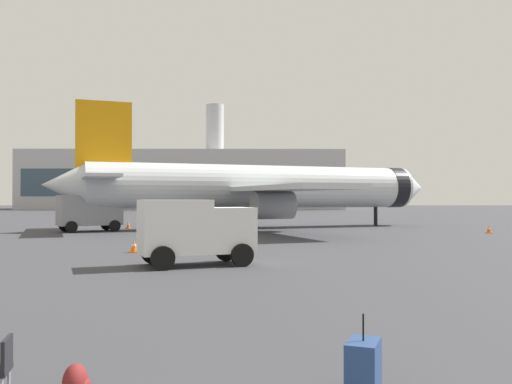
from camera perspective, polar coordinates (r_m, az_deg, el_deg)
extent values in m
cylinder|color=silver|center=(48.59, 0.43, 0.58)|extent=(29.51, 13.76, 3.80)
cone|color=silver|center=(56.44, 15.98, 0.43)|extent=(3.48, 4.21, 3.61)
cone|color=silver|center=(45.39, -19.54, 0.70)|extent=(4.17, 4.30, 3.42)
cylinder|color=black|center=(55.16, 14.14, 0.45)|extent=(2.63, 4.12, 3.88)
cube|color=silver|center=(55.83, -3.47, 0.11)|extent=(9.95, 16.68, 0.36)
cube|color=silver|center=(40.80, 3.14, 0.39)|extent=(9.95, 16.68, 0.36)
cylinder|color=gray|center=(53.44, -2.68, -1.25)|extent=(3.76, 3.16, 2.20)
cylinder|color=gray|center=(43.10, 1.80, -1.39)|extent=(3.76, 3.16, 2.20)
cube|color=orange|center=(45.77, -15.63, 5.20)|extent=(4.26, 1.83, 6.40)
cube|color=silver|center=(48.71, -16.55, 1.31)|extent=(4.48, 6.53, 0.24)
cube|color=silver|center=(42.34, -15.95, 1.60)|extent=(4.48, 6.53, 0.24)
cylinder|color=black|center=(54.07, 12.41, -2.50)|extent=(0.36, 0.36, 1.80)
cylinder|color=black|center=(50.21, -2.68, -2.66)|extent=(0.44, 0.44, 1.80)
cylinder|color=black|center=(45.67, -0.84, -2.86)|extent=(0.44, 0.44, 1.80)
cube|color=gray|center=(45.93, -15.12, -2.05)|extent=(2.58, 2.75, 2.04)
cube|color=#1E232D|center=(46.13, -14.27, -1.45)|extent=(1.09, 1.74, 0.84)
cube|color=gray|center=(45.29, -18.03, -1.84)|extent=(3.81, 3.50, 2.40)
cylinder|color=black|center=(47.10, -15.39, -3.31)|extent=(0.88, 0.65, 0.90)
cylinder|color=black|center=(44.90, -14.55, -3.45)|extent=(0.88, 0.65, 0.90)
cylinder|color=black|center=(46.26, -19.39, -3.35)|extent=(0.88, 0.65, 0.90)
cylinder|color=black|center=(44.02, -18.74, -3.49)|extent=(0.88, 0.65, 0.90)
cube|color=white|center=(22.04, -2.90, -3.95)|extent=(2.34, 2.48, 1.78)
cube|color=#1E232D|center=(22.25, -1.06, -2.83)|extent=(0.69, 1.72, 0.74)
cube|color=white|center=(21.46, -8.52, -3.61)|extent=(3.16, 2.78, 2.10)
cylinder|color=black|center=(23.17, -3.18, -6.11)|extent=(0.92, 0.51, 0.90)
cylinder|color=black|center=(21.19, -1.46, -6.62)|extent=(0.92, 0.51, 0.90)
cylinder|color=black|center=(22.45, -10.74, -6.27)|extent=(0.92, 0.51, 0.90)
cylinder|color=black|center=(20.39, -9.73, -6.85)|extent=(0.92, 0.51, 0.90)
cube|color=#F2590C|center=(56.14, -11.63, -3.33)|extent=(0.44, 0.44, 0.04)
cone|color=#F2590C|center=(56.13, -11.62, -3.01)|extent=(0.36, 0.36, 0.60)
cylinder|color=white|center=(56.13, -11.62, -2.97)|extent=(0.23, 0.23, 0.10)
cube|color=#F2590C|center=(48.86, -13.23, -3.73)|extent=(0.44, 0.44, 0.04)
cone|color=#F2590C|center=(48.84, -13.23, -3.36)|extent=(0.36, 0.36, 0.58)
cylinder|color=white|center=(48.84, -13.23, -3.33)|extent=(0.23, 0.23, 0.10)
cube|color=#F2590C|center=(27.39, -12.65, -6.15)|extent=(0.44, 0.44, 0.04)
cone|color=#F2590C|center=(27.36, -12.65, -5.52)|extent=(0.36, 0.36, 0.57)
cylinder|color=white|center=(27.36, -12.65, -5.46)|extent=(0.23, 0.23, 0.10)
cube|color=#F2590C|center=(44.91, 23.20, -3.96)|extent=(0.44, 0.44, 0.04)
cone|color=#F2590C|center=(44.89, 23.20, -3.57)|extent=(0.36, 0.36, 0.58)
cylinder|color=white|center=(44.89, 23.20, -3.53)|extent=(0.23, 0.23, 0.10)
cube|color=navy|center=(7.80, 11.17, -17.51)|extent=(0.61, 0.74, 0.70)
cylinder|color=black|center=(7.66, 11.16, -13.71)|extent=(0.02, 0.02, 0.36)
ellipsoid|color=maroon|center=(7.91, -18.41, -18.36)|extent=(0.32, 0.40, 0.48)
cube|color=black|center=(7.97, -24.61, -15.07)|extent=(0.14, 0.48, 0.40)
cylinder|color=#999EA5|center=(8.27, -24.45, -17.69)|extent=(0.04, 0.04, 0.44)
cube|color=#B2B2B7|center=(136.19, -7.39, 1.16)|extent=(75.74, 22.51, 13.92)
cube|color=#334756|center=(124.96, -8.00, 1.00)|extent=(71.95, 0.10, 6.26)
cylinder|color=#B2B2B7|center=(136.56, -4.33, 6.61)|extent=(4.40, 4.40, 12.00)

